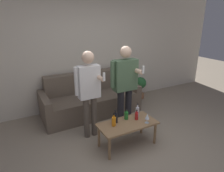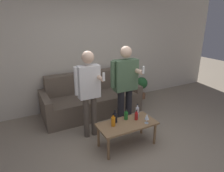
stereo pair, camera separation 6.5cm
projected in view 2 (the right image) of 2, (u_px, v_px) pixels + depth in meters
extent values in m
plane|color=gray|center=(139.00, 155.00, 3.26)|extent=(16.00, 16.00, 0.00)
cube|color=beige|center=(86.00, 51.00, 4.73)|extent=(8.00, 0.06, 2.70)
cube|color=#6B5B4C|center=(94.00, 106.00, 4.50)|extent=(1.90, 0.65, 0.45)
cube|color=#6B5B4C|center=(87.00, 90.00, 4.80)|extent=(1.90, 0.25, 0.91)
cube|color=#6B5B4C|center=(46.00, 110.00, 4.13)|extent=(0.14, 0.90, 0.61)
cube|color=#6B5B4C|center=(129.00, 93.00, 5.02)|extent=(0.14, 0.90, 0.61)
cube|color=#8E6B47|center=(127.00, 124.00, 3.37)|extent=(1.00, 0.49, 0.03)
cylinder|color=#8E6B47|center=(108.00, 149.00, 3.09)|extent=(0.04, 0.04, 0.40)
cylinder|color=#8E6B47|center=(155.00, 134.00, 3.48)|extent=(0.04, 0.04, 0.40)
cylinder|color=#8E6B47|center=(98.00, 136.00, 3.41)|extent=(0.04, 0.04, 0.40)
cylinder|color=#8E6B47|center=(142.00, 124.00, 3.80)|extent=(0.04, 0.04, 0.40)
cylinder|color=#23752D|center=(126.00, 116.00, 3.48)|extent=(0.07, 0.07, 0.13)
cylinder|color=#23752D|center=(126.00, 111.00, 3.45)|extent=(0.03, 0.03, 0.05)
cylinder|color=black|center=(126.00, 110.00, 3.44)|extent=(0.03, 0.03, 0.01)
cylinder|color=#B21E1E|center=(136.00, 116.00, 3.47)|extent=(0.06, 0.06, 0.13)
cylinder|color=#B21E1E|center=(136.00, 112.00, 3.44)|extent=(0.02, 0.02, 0.05)
cylinder|color=black|center=(137.00, 111.00, 3.43)|extent=(0.03, 0.03, 0.01)
cylinder|color=black|center=(115.00, 118.00, 3.37)|extent=(0.08, 0.08, 0.16)
cylinder|color=black|center=(115.00, 112.00, 3.34)|extent=(0.03, 0.03, 0.06)
cylinder|color=black|center=(115.00, 111.00, 3.33)|extent=(0.03, 0.03, 0.01)
cylinder|color=silver|center=(137.00, 112.00, 3.55)|extent=(0.06, 0.06, 0.18)
cylinder|color=silver|center=(137.00, 106.00, 3.51)|extent=(0.02, 0.02, 0.07)
cylinder|color=black|center=(138.00, 104.00, 3.50)|extent=(0.03, 0.03, 0.01)
cylinder|color=orange|center=(113.00, 122.00, 3.26)|extent=(0.07, 0.07, 0.15)
cylinder|color=orange|center=(113.00, 116.00, 3.23)|extent=(0.03, 0.03, 0.06)
cylinder|color=black|center=(113.00, 114.00, 3.22)|extent=(0.03, 0.03, 0.01)
cylinder|color=silver|center=(147.00, 123.00, 3.37)|extent=(0.07, 0.07, 0.01)
cylinder|color=silver|center=(147.00, 121.00, 3.36)|extent=(0.01, 0.01, 0.07)
cone|color=silver|center=(147.00, 117.00, 3.33)|extent=(0.08, 0.08, 0.10)
cylinder|color=brown|center=(86.00, 118.00, 3.64)|extent=(0.11, 0.11, 0.77)
cylinder|color=brown|center=(94.00, 116.00, 3.70)|extent=(0.11, 0.11, 0.77)
cube|color=white|center=(89.00, 82.00, 3.45)|extent=(0.38, 0.17, 0.58)
sphere|color=beige|center=(88.00, 57.00, 3.31)|extent=(0.21, 0.21, 0.21)
cylinder|color=white|center=(76.00, 81.00, 3.34)|extent=(0.07, 0.07, 0.49)
cylinder|color=beige|center=(100.00, 78.00, 3.38)|extent=(0.07, 0.26, 0.07)
cube|color=white|center=(104.00, 77.00, 3.22)|extent=(0.03, 0.03, 0.14)
cylinder|color=#232328|center=(121.00, 109.00, 3.96)|extent=(0.13, 0.13, 0.79)
cylinder|color=#232328|center=(129.00, 107.00, 4.04)|extent=(0.13, 0.13, 0.79)
cube|color=#4C6B4C|center=(125.00, 75.00, 3.77)|extent=(0.46, 0.20, 0.59)
sphere|color=beige|center=(126.00, 52.00, 3.63)|extent=(0.22, 0.22, 0.22)
cylinder|color=#4C6B4C|center=(113.00, 75.00, 3.64)|extent=(0.08, 0.08, 0.50)
cylinder|color=beige|center=(138.00, 71.00, 3.71)|extent=(0.08, 0.28, 0.08)
cube|color=white|center=(143.00, 70.00, 3.55)|extent=(0.03, 0.03, 0.14)
cylinder|color=#936042|center=(141.00, 96.00, 5.51)|extent=(0.23, 0.23, 0.14)
cylinder|color=#476B38|center=(141.00, 90.00, 5.46)|extent=(0.03, 0.03, 0.19)
sphere|color=#286633|center=(142.00, 83.00, 5.39)|extent=(0.31, 0.31, 0.31)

